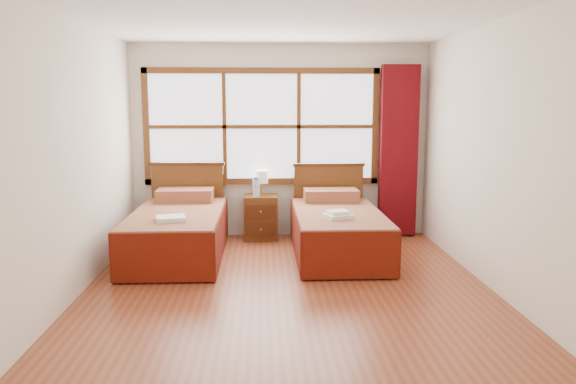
{
  "coord_description": "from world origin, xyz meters",
  "views": [
    {
      "loc": [
        -0.24,
        -5.4,
        1.81
      ],
      "look_at": [
        0.04,
        0.7,
        0.84
      ],
      "focal_mm": 35.0,
      "sensor_mm": 36.0,
      "label": 1
    }
  ],
  "objects": [
    {
      "name": "lamp",
      "position": [
        -0.25,
        2.06,
        0.83
      ],
      "size": [
        0.17,
        0.17,
        0.33
      ],
      "color": "#B48A39",
      "rests_on": "nightstand"
    },
    {
      "name": "curtain",
      "position": [
        1.6,
        2.11,
        1.17
      ],
      "size": [
        0.5,
        0.16,
        2.3
      ],
      "primitive_type": "cube",
      "color": "#61090F",
      "rests_on": "wall_back"
    },
    {
      "name": "bed_right",
      "position": [
        0.66,
        1.2,
        0.31
      ],
      "size": [
        1.04,
        2.06,
        1.01
      ],
      "color": "#3F1F0D",
      "rests_on": "floor"
    },
    {
      "name": "towels_left",
      "position": [
        -1.25,
        0.63,
        0.57
      ],
      "size": [
        0.36,
        0.33,
        0.05
      ],
      "rotation": [
        0.0,
        0.0,
        0.23
      ],
      "color": "white",
      "rests_on": "bed_left"
    },
    {
      "name": "wall_right",
      "position": [
        2.0,
        0.0,
        1.3
      ],
      "size": [
        0.0,
        4.5,
        4.5
      ],
      "primitive_type": "plane",
      "rotation": [
        1.57,
        0.0,
        -1.57
      ],
      "color": "silver",
      "rests_on": "floor"
    },
    {
      "name": "nightstand",
      "position": [
        -0.27,
        1.99,
        0.3
      ],
      "size": [
        0.45,
        0.44,
        0.59
      ],
      "color": "#593013",
      "rests_on": "floor"
    },
    {
      "name": "bed_left",
      "position": [
        -1.25,
        1.2,
        0.31
      ],
      "size": [
        1.06,
        2.08,
        1.03
      ],
      "color": "#3F1F0D",
      "rests_on": "floor"
    },
    {
      "name": "window",
      "position": [
        -0.25,
        2.21,
        1.5
      ],
      "size": [
        3.16,
        0.06,
        1.56
      ],
      "color": "white",
      "rests_on": "wall_back"
    },
    {
      "name": "towels_right",
      "position": [
        0.6,
        0.74,
        0.57
      ],
      "size": [
        0.35,
        0.33,
        0.09
      ],
      "rotation": [
        0.0,
        0.0,
        0.33
      ],
      "color": "white",
      "rests_on": "bed_right"
    },
    {
      "name": "wall_left",
      "position": [
        -2.0,
        0.0,
        1.3
      ],
      "size": [
        0.0,
        4.5,
        4.5
      ],
      "primitive_type": "plane",
      "rotation": [
        1.57,
        0.0,
        1.57
      ],
      "color": "silver",
      "rests_on": "floor"
    },
    {
      "name": "ceiling",
      "position": [
        0.0,
        0.0,
        2.6
      ],
      "size": [
        4.5,
        4.5,
        0.0
      ],
      "primitive_type": "plane",
      "rotation": [
        3.14,
        0.0,
        0.0
      ],
      "color": "white",
      "rests_on": "wall_back"
    },
    {
      "name": "wall_back",
      "position": [
        0.0,
        2.25,
        1.3
      ],
      "size": [
        4.0,
        0.0,
        4.0
      ],
      "primitive_type": "plane",
      "rotation": [
        1.57,
        0.0,
        0.0
      ],
      "color": "silver",
      "rests_on": "floor"
    },
    {
      "name": "bottle_near",
      "position": [
        -0.34,
        1.94,
        0.71
      ],
      "size": [
        0.07,
        0.07,
        0.25
      ],
      "color": "silver",
      "rests_on": "nightstand"
    },
    {
      "name": "floor",
      "position": [
        0.0,
        0.0,
        0.0
      ],
      "size": [
        4.5,
        4.5,
        0.0
      ],
      "primitive_type": "plane",
      "color": "brown",
      "rests_on": "ground"
    },
    {
      "name": "bottle_far",
      "position": [
        -0.31,
        1.96,
        0.71
      ],
      "size": [
        0.06,
        0.06,
        0.24
      ],
      "color": "silver",
      "rests_on": "nightstand"
    }
  ]
}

